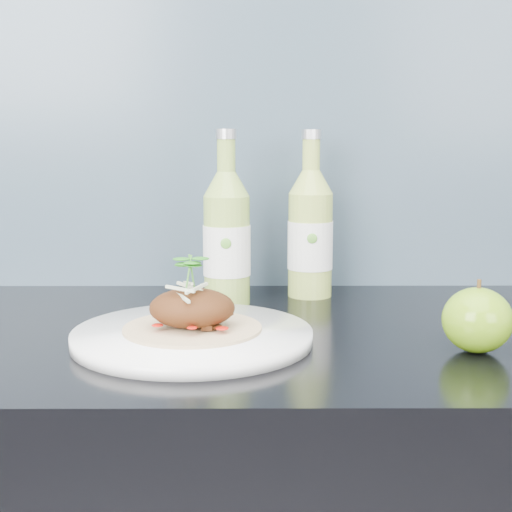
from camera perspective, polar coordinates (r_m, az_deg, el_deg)
The scene contains 6 objects.
subway_backsplash at distance 1.23m, azimuth 1.82°, elevation 13.84°, with size 4.00×0.02×0.70m, color #6F92AE.
dinner_plate at distance 0.90m, azimuth -5.10°, elevation -6.39°, with size 0.34×0.34×0.02m.
pork_taco at distance 0.89m, azimuth -5.13°, elevation -4.05°, with size 0.17×0.17×0.10m.
green_apple at distance 0.89m, azimuth 17.28°, elevation -4.91°, with size 0.11×0.11×0.09m.
cider_bottle_left at distance 1.09m, azimuth -2.36°, elevation 1.40°, with size 0.08×0.08×0.27m.
cider_bottle_right at distance 1.15m, azimuth 4.37°, elevation 1.77°, with size 0.08×0.08×0.27m.
Camera 1 is at (-0.04, 0.76, 1.15)m, focal length 50.00 mm.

